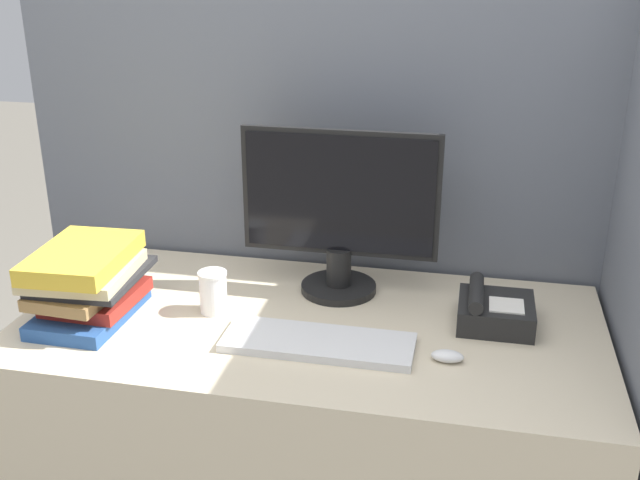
# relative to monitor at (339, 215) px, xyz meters

# --- Properties ---
(cubicle_panel_rear) EXTENTS (1.86, 0.04, 1.66)m
(cubicle_panel_rear) POSITION_rel_monitor_xyz_m (-0.04, 0.21, -0.11)
(cubicle_panel_rear) COLOR slate
(cubicle_panel_rear) RESTS_ON ground_plane
(cubicle_panel_right) EXTENTS (0.04, 0.79, 1.66)m
(cubicle_panel_right) POSITION_rel_monitor_xyz_m (0.73, -0.16, -0.11)
(cubicle_panel_right) COLOR slate
(cubicle_panel_right) RESTS_ON ground_plane
(desk) EXTENTS (1.46, 0.73, 0.73)m
(desk) POSITION_rel_monitor_xyz_m (-0.04, -0.19, -0.58)
(desk) COLOR beige
(desk) RESTS_ON ground_plane
(monitor) EXTENTS (0.52, 0.21, 0.45)m
(monitor) POSITION_rel_monitor_xyz_m (0.00, 0.00, 0.00)
(monitor) COLOR black
(monitor) RESTS_ON desk
(keyboard) EXTENTS (0.45, 0.16, 0.02)m
(keyboard) POSITION_rel_monitor_xyz_m (0.01, -0.31, -0.21)
(keyboard) COLOR silver
(keyboard) RESTS_ON desk
(mouse) EXTENTS (0.07, 0.04, 0.03)m
(mouse) POSITION_rel_monitor_xyz_m (0.31, -0.32, -0.21)
(mouse) COLOR silver
(mouse) RESTS_ON desk
(coffee_cup) EXTENTS (0.07, 0.07, 0.11)m
(coffee_cup) POSITION_rel_monitor_xyz_m (-0.29, -0.19, -0.16)
(coffee_cup) COLOR white
(coffee_cup) RESTS_ON desk
(book_stack) EXTENTS (0.26, 0.31, 0.19)m
(book_stack) POSITION_rel_monitor_xyz_m (-0.59, -0.28, -0.12)
(book_stack) COLOR #264C8C
(book_stack) RESTS_ON desk
(desk_telephone) EXTENTS (0.18, 0.18, 0.10)m
(desk_telephone) POSITION_rel_monitor_xyz_m (0.41, -0.11, -0.18)
(desk_telephone) COLOR black
(desk_telephone) RESTS_ON desk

